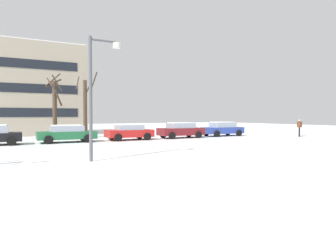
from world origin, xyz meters
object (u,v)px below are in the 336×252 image
object	(u,v)px
street_lamp	(96,86)
parked_car_red	(129,132)
parked_car_green	(67,133)
parked_car_blue	(223,129)
pedestrian_crossing	(299,127)
parked_car_maroon	(181,130)

from	to	relation	value
street_lamp	parked_car_red	bearing A→B (deg)	61.61
parked_car_green	parked_car_red	world-z (taller)	parked_car_green
street_lamp	parked_car_red	xyz separation A→B (m)	(5.76, 10.66, -2.79)
parked_car_blue	pedestrian_crossing	size ratio (longest dim) A/B	2.50
parked_car_maroon	pedestrian_crossing	bearing A→B (deg)	-19.59
street_lamp	pedestrian_crossing	xyz separation A→B (m)	(22.33, 6.58, -2.49)
parked_car_blue	street_lamp	bearing A→B (deg)	-145.82
street_lamp	parked_car_maroon	bearing A→B (deg)	44.23
street_lamp	parked_car_green	xyz separation A→B (m)	(0.60, 10.83, -2.79)
parked_car_green	pedestrian_crossing	xyz separation A→B (m)	(21.73, -4.25, 0.30)
street_lamp	parked_car_green	world-z (taller)	street_lamp
parked_car_green	parked_car_maroon	world-z (taller)	parked_car_maroon
pedestrian_crossing	parked_car_green	bearing A→B (deg)	168.93
parked_car_green	parked_car_blue	world-z (taller)	parked_car_blue
parked_car_green	parked_car_maroon	size ratio (longest dim) A/B	1.02
parked_car_green	parked_car_red	size ratio (longest dim) A/B	1.11
parked_car_green	pedestrian_crossing	distance (m)	22.14
street_lamp	pedestrian_crossing	size ratio (longest dim) A/B	3.35
parked_car_red	pedestrian_crossing	size ratio (longest dim) A/B	2.33
street_lamp	parked_car_green	bearing A→B (deg)	86.84
street_lamp	parked_car_maroon	size ratio (longest dim) A/B	1.32
pedestrian_crossing	parked_car_maroon	bearing A→B (deg)	160.41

